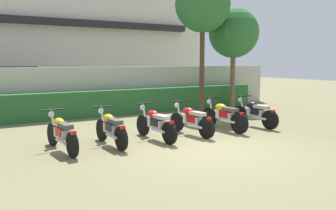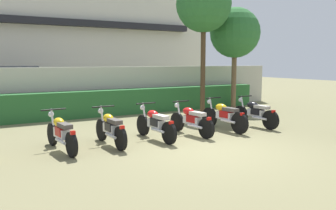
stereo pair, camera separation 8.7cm
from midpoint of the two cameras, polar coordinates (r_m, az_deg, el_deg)
ground at (r=8.33m, az=6.80°, el=-7.34°), size 60.00×60.00×0.00m
building at (r=23.06m, az=-18.62°, el=11.45°), size 18.02×6.50×7.90m
compound_wall at (r=14.33m, az=-10.48°, el=2.46°), size 17.12×0.30×1.87m
hedge_row at (r=13.72m, az=-9.42°, el=0.42°), size 13.69×0.70×0.98m
parked_car at (r=16.56m, az=-24.96°, el=2.54°), size 4.71×2.56×1.89m
tree_near_inspector at (r=14.49m, az=5.55°, el=16.03°), size 2.23×2.23×5.47m
tree_far_side at (r=15.92m, az=10.58°, el=11.53°), size 2.22×2.22×4.45m
motorcycle_in_row_0 at (r=8.45m, az=-17.41°, el=-4.38°), size 0.60×1.91×0.94m
motorcycle_in_row_1 at (r=8.73m, az=-9.68°, el=-3.76°), size 0.60×1.80×0.95m
motorcycle_in_row_2 at (r=9.25m, az=-2.34°, el=-3.04°), size 0.60×1.90×0.95m
motorcycle_in_row_3 at (r=9.87m, az=3.59°, el=-2.43°), size 0.60×1.84×0.94m
motorcycle_in_row_4 at (r=10.62m, az=8.92°, el=-1.72°), size 0.60×1.94×0.97m
motorcycle_in_row_5 at (r=11.46m, az=13.85°, el=-1.23°), size 0.60×1.89×0.96m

